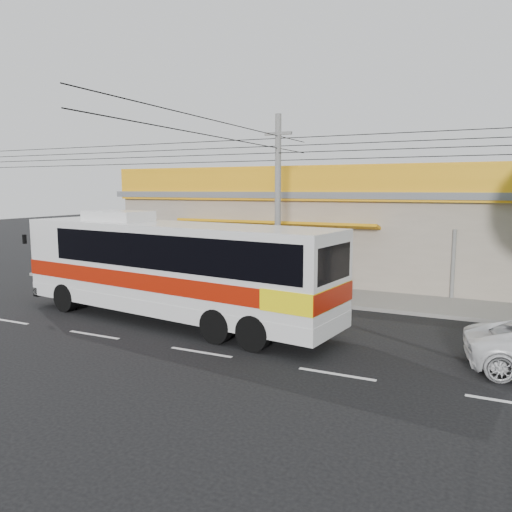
# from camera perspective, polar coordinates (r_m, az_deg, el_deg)

# --- Properties ---
(ground) EXTENTS (120.00, 120.00, 0.00)m
(ground) POSITION_cam_1_polar(r_m,az_deg,el_deg) (16.72, -1.77, -8.46)
(ground) COLOR black
(ground) RESTS_ON ground
(sidewalk) EXTENTS (30.00, 3.20, 0.15)m
(sidewalk) POSITION_cam_1_polar(r_m,az_deg,el_deg) (22.06, 5.35, -4.30)
(sidewalk) COLOR gray
(sidewalk) RESTS_ON ground
(lane_markings) EXTENTS (50.00, 0.12, 0.01)m
(lane_markings) POSITION_cam_1_polar(r_m,az_deg,el_deg) (14.64, -6.29, -10.89)
(lane_markings) COLOR silver
(lane_markings) RESTS_ON ground
(storefront_building) EXTENTS (22.60, 9.20, 5.70)m
(storefront_building) POSITION_cam_1_polar(r_m,az_deg,el_deg) (26.96, 9.42, 2.61)
(storefront_building) COLOR gray
(storefront_building) RESTS_ON ground
(coach_bus) EXTENTS (12.68, 4.32, 3.83)m
(coach_bus) POSITION_cam_1_polar(r_m,az_deg,el_deg) (17.52, -9.26, -0.94)
(coach_bus) COLOR silver
(coach_bus) RESTS_ON ground
(motorbike_red) EXTENTS (1.85, 1.01, 0.92)m
(motorbike_red) POSITION_cam_1_polar(r_m,az_deg,el_deg) (28.09, -15.92, -0.85)
(motorbike_red) COLOR maroon
(motorbike_red) RESTS_ON sidewalk
(motorbike_dark) EXTENTS (1.57, 0.48, 0.94)m
(motorbike_dark) POSITION_cam_1_polar(r_m,az_deg,el_deg) (23.78, -10.44, -2.18)
(motorbike_dark) COLOR black
(motorbike_dark) RESTS_ON sidewalk
(utility_pole) EXTENTS (34.00, 14.00, 7.56)m
(utility_pole) POSITION_cam_1_polar(r_m,az_deg,el_deg) (20.12, 2.54, 12.20)
(utility_pole) COLOR slate
(utility_pole) RESTS_ON ground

